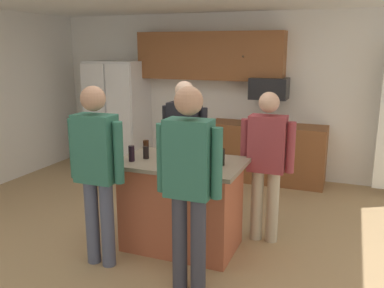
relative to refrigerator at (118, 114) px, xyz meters
The scene contains 16 objects.
floor 3.24m from the refrigerator, 49.98° to the right, with size 7.04×7.04×0.00m, color tan.
back_wall 2.08m from the refrigerator, 11.81° to the left, with size 6.40×0.10×2.60m, color white.
cabinet_run_upper 1.90m from the refrigerator, ahead, with size 2.40×0.38×0.75m.
cabinet_run_lower 2.64m from the refrigerator, ahead, with size 1.80×0.63×0.90m.
refrigerator is the anchor object (origin of this frame).
microwave_over_range 2.66m from the refrigerator, ahead, with size 0.56×0.40×0.32m, color black.
kitchen_island 3.34m from the refrigerator, 47.70° to the right, with size 1.27×0.82×0.94m.
person_host_foreground 3.47m from the refrigerator, 61.87° to the right, with size 0.57×0.23×1.73m.
person_guest_left 4.08m from the refrigerator, 50.60° to the right, with size 0.57×0.23×1.77m.
person_guest_right 3.59m from the refrigerator, 33.36° to the right, with size 0.57×0.22×1.62m.
person_elder_center 2.61m from the refrigerator, 41.13° to the right, with size 0.57×0.22×1.68m.
glass_short_whisky 3.18m from the refrigerator, 56.20° to the right, with size 0.06×0.06×0.16m.
glass_dark_ale 3.11m from the refrigerator, 53.39° to the right, with size 0.06×0.06×0.13m.
glass_stout_tall 2.92m from the refrigerator, 52.79° to the right, with size 0.06×0.06×0.15m.
glass_pilsner 3.61m from the refrigerator, 42.79° to the right, with size 0.08×0.08×0.16m.
serving_tray 3.39m from the refrigerator, 46.66° to the right, with size 0.44×0.30×0.04m.
Camera 1 is at (1.78, -3.75, 2.06)m, focal length 38.45 mm.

